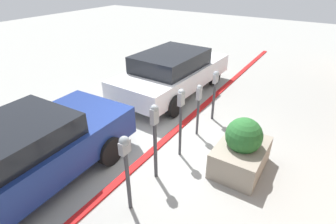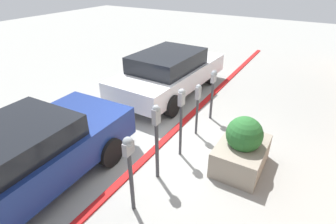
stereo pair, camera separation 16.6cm
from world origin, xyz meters
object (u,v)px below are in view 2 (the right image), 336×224
at_px(parking_meter_middle, 181,111).
at_px(parking_meter_fourth, 198,101).
at_px(parking_meter_nearest, 129,161).
at_px(planter_box, 242,148).
at_px(parking_meter_second, 157,132).
at_px(parking_meter_farthest, 213,85).
at_px(parked_car_middle, 170,72).
at_px(parked_car_front, 15,161).

height_order(parking_meter_middle, parking_meter_fourth, parking_meter_middle).
distance_m(parking_meter_nearest, parking_meter_middle, 1.76).
relative_size(parking_meter_fourth, planter_box, 1.03).
relative_size(parking_meter_nearest, parking_meter_second, 0.92).
distance_m(parking_meter_farthest, parked_car_middle, 2.08).
bearing_deg(parking_meter_farthest, parked_car_front, 156.58).
distance_m(parking_meter_fourth, parked_car_front, 3.93).
height_order(planter_box, parked_car_front, parked_car_front).
height_order(planter_box, parked_car_middle, parked_car_middle).
height_order(parking_meter_farthest, parked_car_front, parking_meter_farthest).
distance_m(parking_meter_second, parking_meter_middle, 0.87).
bearing_deg(parking_meter_fourth, parking_meter_nearest, -178.24).
distance_m(parked_car_front, parked_car_middle, 5.28).
relative_size(parking_meter_nearest, parking_meter_farthest, 1.06).
height_order(parking_meter_middle, parked_car_front, parking_meter_middle).
bearing_deg(parking_meter_second, parking_meter_fourth, 0.37).
height_order(parking_meter_fourth, planter_box, parking_meter_fourth).
height_order(parking_meter_nearest, parking_meter_fourth, parking_meter_nearest).
distance_m(parking_meter_second, parked_car_front, 2.52).
xyz_separation_m(parking_meter_nearest, parking_meter_farthest, (3.63, 0.07, -0.06)).
distance_m(parking_meter_middle, planter_box, 1.45).
xyz_separation_m(parking_meter_nearest, parked_car_middle, (4.54, 1.93, -0.31)).
distance_m(parking_meter_nearest, parking_meter_fourth, 2.71).
bearing_deg(parking_meter_farthest, planter_box, -140.39).
bearing_deg(planter_box, parking_meter_middle, 101.77).
height_order(parked_car_front, parked_car_middle, parked_car_middle).
distance_m(parking_meter_second, parked_car_middle, 4.11).
distance_m(parking_meter_second, planter_box, 1.84).
height_order(parking_meter_nearest, parked_car_front, parking_meter_nearest).
bearing_deg(planter_box, parking_meter_farthest, 39.61).
relative_size(parking_meter_farthest, planter_box, 1.07).
bearing_deg(parking_meter_farthest, parking_meter_nearest, -178.84).
height_order(parking_meter_second, parked_car_middle, parking_meter_second).
bearing_deg(parking_meter_fourth, planter_box, -117.08).
bearing_deg(parking_meter_middle, parking_meter_nearest, -179.10).
bearing_deg(parked_car_middle, parking_meter_second, -151.08).
bearing_deg(parking_meter_nearest, parking_meter_fourth, 1.76).
xyz_separation_m(parking_meter_middle, parked_car_front, (-2.50, 1.94, -0.37)).
xyz_separation_m(parking_meter_middle, parking_meter_fourth, (0.95, 0.06, -0.18)).
relative_size(parking_meter_fourth, parked_car_front, 0.29).
bearing_deg(parking_meter_farthest, parking_meter_fourth, 179.40).
bearing_deg(parked_car_middle, parked_car_front, -178.44).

